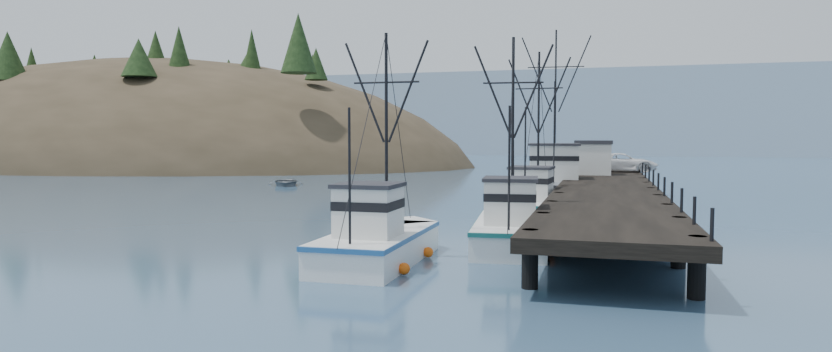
# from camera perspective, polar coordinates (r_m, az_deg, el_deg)

# --- Properties ---
(ground) EXTENTS (400.00, 400.00, 0.00)m
(ground) POSITION_cam_1_polar(r_m,az_deg,el_deg) (29.63, -11.80, -6.52)
(ground) COLOR #335271
(ground) RESTS_ON ground
(pier) EXTENTS (6.00, 44.00, 2.00)m
(pier) POSITION_cam_1_polar(r_m,az_deg,el_deg) (41.93, 16.42, -1.34)
(pier) COLOR black
(pier) RESTS_ON ground
(headland) EXTENTS (134.80, 78.00, 51.00)m
(headland) POSITION_cam_1_polar(r_m,az_deg,el_deg) (137.28, -24.25, -0.86)
(headland) COLOR #382D1E
(headland) RESTS_ON ground
(distant_ridge) EXTENTS (360.00, 40.00, 26.00)m
(distant_ridge) POSITION_cam_1_polar(r_m,az_deg,el_deg) (195.89, 14.94, 1.87)
(distant_ridge) COLOR #9EB2C6
(distant_ridge) RESTS_ON ground
(distant_ridge_far) EXTENTS (180.00, 25.00, 18.00)m
(distant_ridge_far) POSITION_cam_1_polar(r_m,az_deg,el_deg) (217.58, 1.73, 2.14)
(distant_ridge_far) COLOR silver
(distant_ridge_far) RESTS_ON ground
(moored_sailboats) EXTENTS (19.12, 14.06, 6.35)m
(moored_sailboats) POSITION_cam_1_polar(r_m,az_deg,el_deg) (96.92, -12.91, 0.57)
(moored_sailboats) COLOR white
(moored_sailboats) RESTS_ON ground
(trawler_near) EXTENTS (4.03, 9.86, 10.14)m
(trawler_near) POSITION_cam_1_polar(r_m,az_deg,el_deg) (30.60, 8.37, -4.61)
(trawler_near) COLOR white
(trawler_near) RESTS_ON ground
(trawler_mid) EXTENTS (3.29, 9.56, 9.76)m
(trawler_mid) POSITION_cam_1_polar(r_m,az_deg,el_deg) (26.74, -3.18, -5.76)
(trawler_mid) COLOR white
(trawler_mid) RESTS_ON ground
(trawler_far) EXTENTS (3.96, 10.51, 10.84)m
(trawler_far) POSITION_cam_1_polar(r_m,az_deg,el_deg) (41.51, 10.43, -2.50)
(trawler_far) COLOR white
(trawler_far) RESTS_ON ground
(work_vessel) EXTENTS (5.91, 16.99, 13.99)m
(work_vessel) POSITION_cam_1_polar(r_m,az_deg,el_deg) (52.08, 12.05, -0.87)
(work_vessel) COLOR slate
(work_vessel) RESTS_ON ground
(pier_shed) EXTENTS (3.00, 3.20, 2.80)m
(pier_shed) POSITION_cam_1_polar(r_m,az_deg,el_deg) (55.29, 15.33, 1.61)
(pier_shed) COLOR silver
(pier_shed) RESTS_ON pier
(pickup_truck) EXTENTS (6.14, 3.18, 1.65)m
(pickup_truck) POSITION_cam_1_polar(r_m,az_deg,el_deg) (59.86, 17.71, 1.13)
(pickup_truck) COLOR white
(pickup_truck) RESTS_ON pier
(motorboat) EXTENTS (5.56, 6.20, 1.06)m
(motorboat) POSITION_cam_1_polar(r_m,az_deg,el_deg) (69.08, -11.39, -0.83)
(motorboat) COLOR slate
(motorboat) RESTS_ON ground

